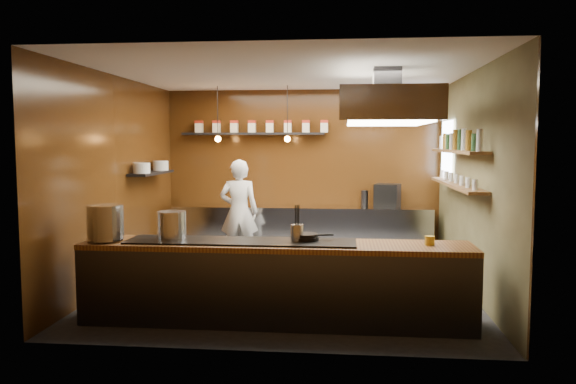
# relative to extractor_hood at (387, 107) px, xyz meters

# --- Properties ---
(floor) EXTENTS (5.00, 5.00, 0.00)m
(floor) POSITION_rel_extractor_hood_xyz_m (-1.30, 0.40, -2.51)
(floor) COLOR black
(floor) RESTS_ON ground
(back_wall) EXTENTS (5.00, 0.00, 5.00)m
(back_wall) POSITION_rel_extractor_hood_xyz_m (-1.30, 2.90, -1.01)
(back_wall) COLOR black
(back_wall) RESTS_ON ground
(left_wall) EXTENTS (0.00, 5.00, 5.00)m
(left_wall) POSITION_rel_extractor_hood_xyz_m (-3.80, 0.40, -1.01)
(left_wall) COLOR black
(left_wall) RESTS_ON ground
(right_wall) EXTENTS (0.00, 5.00, 5.00)m
(right_wall) POSITION_rel_extractor_hood_xyz_m (1.20, 0.40, -1.01)
(right_wall) COLOR brown
(right_wall) RESTS_ON ground
(ceiling) EXTENTS (5.00, 5.00, 0.00)m
(ceiling) POSITION_rel_extractor_hood_xyz_m (-1.30, 0.40, 0.49)
(ceiling) COLOR silver
(ceiling) RESTS_ON back_wall
(window_pane) EXTENTS (0.00, 1.00, 1.00)m
(window_pane) POSITION_rel_extractor_hood_xyz_m (1.15, 2.10, -0.61)
(window_pane) COLOR white
(window_pane) RESTS_ON right_wall
(prep_counter) EXTENTS (4.60, 0.65, 0.90)m
(prep_counter) POSITION_rel_extractor_hood_xyz_m (-1.30, 2.57, -2.06)
(prep_counter) COLOR silver
(prep_counter) RESTS_ON floor
(pass_counter) EXTENTS (4.40, 0.72, 0.94)m
(pass_counter) POSITION_rel_extractor_hood_xyz_m (-1.30, -1.20, -2.04)
(pass_counter) COLOR #38383D
(pass_counter) RESTS_ON floor
(tin_shelf) EXTENTS (2.60, 0.26, 0.04)m
(tin_shelf) POSITION_rel_extractor_hood_xyz_m (-2.20, 2.76, -0.31)
(tin_shelf) COLOR black
(tin_shelf) RESTS_ON back_wall
(plate_shelf) EXTENTS (0.30, 1.40, 0.04)m
(plate_shelf) POSITION_rel_extractor_hood_xyz_m (-3.64, 1.40, -0.96)
(plate_shelf) COLOR black
(plate_shelf) RESTS_ON left_wall
(bottle_shelf_upper) EXTENTS (0.26, 2.80, 0.04)m
(bottle_shelf_upper) POSITION_rel_extractor_hood_xyz_m (1.04, 0.70, -0.59)
(bottle_shelf_upper) COLOR brown
(bottle_shelf_upper) RESTS_ON right_wall
(bottle_shelf_lower) EXTENTS (0.26, 2.80, 0.04)m
(bottle_shelf_lower) POSITION_rel_extractor_hood_xyz_m (1.04, 0.70, -1.06)
(bottle_shelf_lower) COLOR brown
(bottle_shelf_lower) RESTS_ON right_wall
(extractor_hood) EXTENTS (1.20, 2.00, 0.72)m
(extractor_hood) POSITION_rel_extractor_hood_xyz_m (0.00, 0.00, 0.00)
(extractor_hood) COLOR #38383D
(extractor_hood) RESTS_ON ceiling
(pendant_left) EXTENTS (0.10, 0.10, 0.95)m
(pendant_left) POSITION_rel_extractor_hood_xyz_m (-2.70, 2.10, -0.35)
(pendant_left) COLOR black
(pendant_left) RESTS_ON ceiling
(pendant_right) EXTENTS (0.10, 0.10, 0.95)m
(pendant_right) POSITION_rel_extractor_hood_xyz_m (-1.50, 2.10, -0.35)
(pendant_right) COLOR black
(pendant_right) RESTS_ON ceiling
(storage_tins) EXTENTS (2.43, 0.13, 0.22)m
(storage_tins) POSITION_rel_extractor_hood_xyz_m (-2.05, 2.76, -0.17)
(storage_tins) COLOR beige
(storage_tins) RESTS_ON tin_shelf
(plate_stacks) EXTENTS (0.26, 1.16, 0.16)m
(plate_stacks) POSITION_rel_extractor_hood_xyz_m (-3.64, 1.40, -0.86)
(plate_stacks) COLOR silver
(plate_stacks) RESTS_ON plate_shelf
(bottles) EXTENTS (0.06, 2.66, 0.24)m
(bottles) POSITION_rel_extractor_hood_xyz_m (1.04, 0.70, -0.45)
(bottles) COLOR silver
(bottles) RESTS_ON bottle_shelf_upper
(wine_glasses) EXTENTS (0.07, 2.37, 0.13)m
(wine_glasses) POSITION_rel_extractor_hood_xyz_m (1.04, 0.70, -0.97)
(wine_glasses) COLOR silver
(wine_glasses) RESTS_ON bottle_shelf_lower
(stockpot_large) EXTENTS (0.44, 0.44, 0.40)m
(stockpot_large) POSITION_rel_extractor_hood_xyz_m (-3.25, -1.30, -1.37)
(stockpot_large) COLOR #B0B2B7
(stockpot_large) RESTS_ON pass_counter
(stockpot_small) EXTENTS (0.38, 0.38, 0.31)m
(stockpot_small) POSITION_rel_extractor_hood_xyz_m (-2.52, -1.13, -1.41)
(stockpot_small) COLOR silver
(stockpot_small) RESTS_ON pass_counter
(utensil_crock) EXTENTS (0.16, 0.16, 0.19)m
(utensil_crock) POSITION_rel_extractor_hood_xyz_m (-1.06, -1.17, -1.47)
(utensil_crock) COLOR #B6B9BE
(utensil_crock) RESTS_ON pass_counter
(frying_pan) EXTENTS (0.46, 0.30, 0.07)m
(frying_pan) POSITION_rel_extractor_hood_xyz_m (-0.96, -1.11, -1.53)
(frying_pan) COLOR black
(frying_pan) RESTS_ON pass_counter
(butter_jar) EXTENTS (0.14, 0.14, 0.10)m
(butter_jar) POSITION_rel_extractor_hood_xyz_m (0.41, -1.17, -1.54)
(butter_jar) COLOR gold
(butter_jar) RESTS_ON pass_counter
(espresso_machine) EXTENTS (0.50, 0.49, 0.41)m
(espresso_machine) POSITION_rel_extractor_hood_xyz_m (0.23, 2.61, -1.40)
(espresso_machine) COLOR black
(espresso_machine) RESTS_ON prep_counter
(chef) EXTENTS (0.68, 0.48, 1.76)m
(chef) POSITION_rel_extractor_hood_xyz_m (-2.29, 1.81, -1.62)
(chef) COLOR white
(chef) RESTS_ON floor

